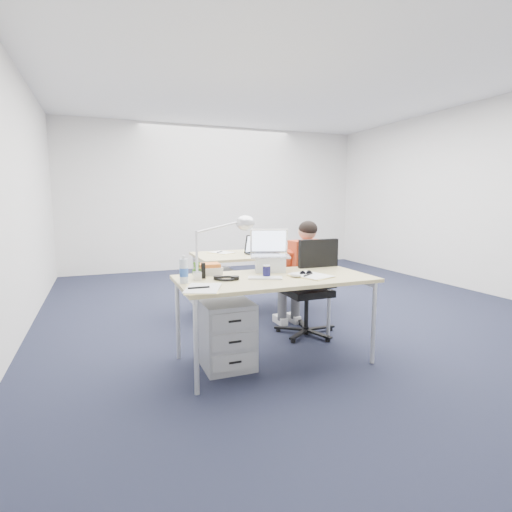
# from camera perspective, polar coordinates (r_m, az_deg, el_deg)

# --- Properties ---
(floor) EXTENTS (7.00, 7.00, 0.00)m
(floor) POSITION_cam_1_polar(r_m,az_deg,el_deg) (5.04, 5.96, -7.75)
(floor) COLOR black
(floor) RESTS_ON ground
(room) EXTENTS (6.02, 7.02, 2.80)m
(room) POSITION_cam_1_polar(r_m,az_deg,el_deg) (4.86, 6.26, 12.09)
(room) COLOR silver
(room) RESTS_ON ground
(desk_near) EXTENTS (1.60, 0.80, 0.73)m
(desk_near) POSITION_cam_1_polar(r_m,az_deg,el_deg) (3.34, 2.65, -3.78)
(desk_near) COLOR tan
(desk_near) RESTS_ON ground
(desk_far) EXTENTS (1.60, 0.80, 0.73)m
(desk_far) POSITION_cam_1_polar(r_m,az_deg,el_deg) (4.83, 0.77, -0.09)
(desk_far) COLOR tan
(desk_far) RESTS_ON ground
(office_chair) EXTENTS (0.63, 0.63, 1.00)m
(office_chair) POSITION_cam_1_polar(r_m,az_deg,el_deg) (4.10, 7.43, -7.37)
(office_chair) COLOR black
(office_chair) RESTS_ON ground
(seated_person) EXTENTS (0.36, 0.62, 1.15)m
(seated_person) POSITION_cam_1_polar(r_m,az_deg,el_deg) (4.17, 6.36, -2.82)
(seated_person) COLOR #BE3A1B
(seated_person) RESTS_ON ground
(drawer_pedestal_near) EXTENTS (0.40, 0.50, 0.55)m
(drawer_pedestal_near) POSITION_cam_1_polar(r_m,az_deg,el_deg) (3.37, -4.44, -10.86)
(drawer_pedestal_near) COLOR gray
(drawer_pedestal_near) RESTS_ON ground
(drawer_pedestal_far) EXTENTS (0.40, 0.50, 0.55)m
(drawer_pedestal_far) POSITION_cam_1_polar(r_m,az_deg,el_deg) (4.77, -5.77, -5.24)
(drawer_pedestal_far) COLOR gray
(drawer_pedestal_far) RESTS_ON ground
(silver_laptop) EXTENTS (0.42, 0.37, 0.37)m
(silver_laptop) POSITION_cam_1_polar(r_m,az_deg,el_deg) (3.58, 2.01, 0.76)
(silver_laptop) COLOR silver
(silver_laptop) RESTS_ON desk_near
(wireless_keyboard) EXTENTS (0.30, 0.21, 0.01)m
(wireless_keyboard) POSITION_cam_1_polar(r_m,az_deg,el_deg) (3.25, 1.31, -3.12)
(wireless_keyboard) COLOR white
(wireless_keyboard) RESTS_ON desk_near
(computer_mouse) EXTENTS (0.10, 0.13, 0.04)m
(computer_mouse) POSITION_cam_1_polar(r_m,az_deg,el_deg) (3.32, 5.63, -2.70)
(computer_mouse) COLOR white
(computer_mouse) RESTS_ON desk_near
(headphones) EXTENTS (0.26, 0.23, 0.03)m
(headphones) POSITION_cam_1_polar(r_m,az_deg,el_deg) (3.21, -4.27, -3.11)
(headphones) COLOR black
(headphones) RESTS_ON desk_near
(can_koozie) EXTENTS (0.07, 0.07, 0.10)m
(can_koozie) POSITION_cam_1_polar(r_m,az_deg,el_deg) (3.29, 1.52, -2.19)
(can_koozie) COLOR #171544
(can_koozie) RESTS_ON desk_near
(water_bottle) EXTENTS (0.07, 0.07, 0.22)m
(water_bottle) POSITION_cam_1_polar(r_m,az_deg,el_deg) (3.11, -10.28, -1.87)
(water_bottle) COLOR silver
(water_bottle) RESTS_ON desk_near
(bear_figurine) EXTENTS (0.08, 0.06, 0.14)m
(bear_figurine) POSITION_cam_1_polar(r_m,az_deg,el_deg) (3.29, -8.47, -2.00)
(bear_figurine) COLOR #2D6A1C
(bear_figurine) RESTS_ON desk_near
(book_stack) EXTENTS (0.25, 0.22, 0.09)m
(book_stack) POSITION_cam_1_polar(r_m,az_deg,el_deg) (3.46, -6.77, -1.84)
(book_stack) COLOR silver
(book_stack) RESTS_ON desk_near
(cordless_phone) EXTENTS (0.04, 0.03, 0.13)m
(cordless_phone) POSITION_cam_1_polar(r_m,az_deg,el_deg) (3.28, -7.53, -2.08)
(cordless_phone) COLOR black
(cordless_phone) RESTS_ON desk_near
(papers_left) EXTENTS (0.33, 0.39, 0.01)m
(papers_left) POSITION_cam_1_polar(r_m,az_deg,el_deg) (2.88, -7.74, -4.68)
(papers_left) COLOR #F3E08D
(papers_left) RESTS_ON desk_near
(papers_right) EXTENTS (0.33, 0.39, 0.01)m
(papers_right) POSITION_cam_1_polar(r_m,az_deg,el_deg) (3.37, 7.79, -2.81)
(papers_right) COLOR #F3E08D
(papers_right) RESTS_ON desk_near
(sunglasses) EXTENTS (0.12, 0.06, 0.03)m
(sunglasses) POSITION_cam_1_polar(r_m,az_deg,el_deg) (3.42, 7.12, -2.52)
(sunglasses) COLOR black
(sunglasses) RESTS_ON desk_near
(desk_lamp) EXTENTS (0.47, 0.18, 0.53)m
(desk_lamp) POSITION_cam_1_polar(r_m,az_deg,el_deg) (3.25, -5.74, 1.44)
(desk_lamp) COLOR silver
(desk_lamp) RESTS_ON desk_near
(dark_laptop) EXTENTS (0.43, 0.42, 0.24)m
(dark_laptop) POSITION_cam_1_polar(r_m,az_deg,el_deg) (4.69, 0.95, 1.72)
(dark_laptop) COLOR black
(dark_laptop) RESTS_ON desk_far
(far_cup) EXTENTS (0.10, 0.10, 0.11)m
(far_cup) POSITION_cam_1_polar(r_m,az_deg,el_deg) (5.18, 4.49, 1.57)
(far_cup) COLOR white
(far_cup) RESTS_ON desk_far
(far_papers) EXTENTS (0.31, 0.34, 0.01)m
(far_papers) POSITION_cam_1_polar(r_m,az_deg,el_deg) (4.82, -4.99, 0.47)
(far_papers) COLOR white
(far_papers) RESTS_ON desk_far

